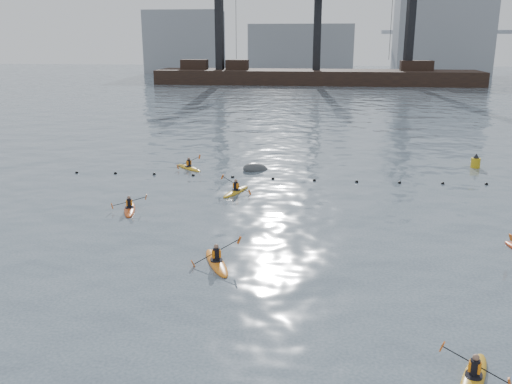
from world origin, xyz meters
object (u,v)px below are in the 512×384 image
at_px(kayaker_5, 189,167).
at_px(nav_buoy, 476,163).
at_px(kayaker_3, 236,191).
at_px(kayaker_1, 473,377).
at_px(kayaker_2, 130,209).
at_px(mooring_buoy, 256,170).
at_px(kayaker_0, 217,262).

distance_m(kayaker_5, nav_buoy, 22.69).
xyz_separation_m(kayaker_3, kayaker_5, (-4.74, 6.39, -0.00)).
relative_size(kayaker_3, nav_buoy, 2.49).
xyz_separation_m(kayaker_1, nav_buoy, (7.53, 28.90, 0.30)).
distance_m(kayaker_2, kayaker_3, 7.32).
distance_m(kayaker_2, mooring_buoy, 12.77).
relative_size(kayaker_1, kayaker_3, 0.94).
height_order(kayaker_5, nav_buoy, nav_buoy).
bearing_deg(kayaker_0, kayaker_3, 70.69).
bearing_deg(kayaker_2, nav_buoy, 13.31).
xyz_separation_m(kayaker_1, kayaker_2, (-15.93, 14.94, 0.00)).
bearing_deg(kayaker_1, kayaker_0, 164.11).
bearing_deg(mooring_buoy, kayaker_1, -69.65).
bearing_deg(kayaker_0, mooring_buoy, 67.37).
xyz_separation_m(kayaker_0, mooring_buoy, (-0.40, 18.40, -0.10)).
xyz_separation_m(kayaker_2, kayaker_5, (0.97, 10.97, 0.00)).
relative_size(kayaker_0, kayaker_5, 1.23).
distance_m(kayaker_1, nav_buoy, 29.87).
distance_m(kayaker_1, kayaker_3, 22.02).
bearing_deg(kayaker_2, mooring_buoy, 43.21).
xyz_separation_m(kayaker_5, nav_buoy, (22.49, 3.00, 0.30)).
bearing_deg(kayaker_1, kayaker_2, 160.55).
bearing_deg(nav_buoy, kayaker_2, -149.24).
bearing_deg(kayaker_2, kayaker_3, 21.24).
relative_size(kayaker_3, mooring_buoy, 1.48).
xyz_separation_m(kayaker_5, mooring_buoy, (5.29, 0.17, -0.10)).
bearing_deg(kayaker_3, kayaker_1, -42.31).
xyz_separation_m(kayaker_2, nav_buoy, (23.46, 13.96, 0.30)).
bearing_deg(kayaker_0, nav_buoy, 27.76).
bearing_deg(kayaker_5, kayaker_3, -99.13).
relative_size(kayaker_2, mooring_buoy, 1.44).
relative_size(kayaker_0, mooring_buoy, 1.53).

